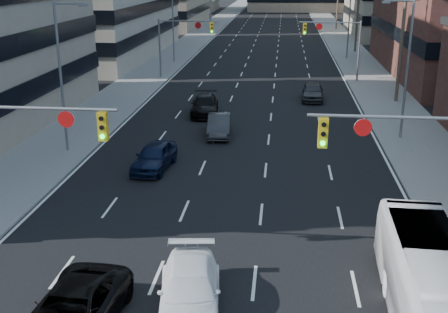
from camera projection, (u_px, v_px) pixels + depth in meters
road_surface at (274, 15)px, 137.37m from camera, size 18.00×300.00×0.02m
sidewalk_left at (227, 14)px, 138.48m from camera, size 5.00×300.00×0.15m
sidewalk_right at (321, 15)px, 136.21m from camera, size 5.00×300.00×0.15m
signal_near_left at (20, 145)px, 21.70m from camera, size 6.59×0.33×6.00m
signal_near_right at (416, 157)px, 20.23m from camera, size 6.59×0.33×6.00m
signal_far_left at (182, 36)px, 56.62m from camera, size 6.09×0.33×6.00m
signal_far_right at (336, 38)px, 55.10m from camera, size 6.09×0.33×6.00m
utility_pole_block at (402, 33)px, 45.70m from camera, size 2.20×0.28×11.00m
utility_pole_midblock at (358, 9)px, 73.98m from camera, size 2.20×0.28×11.00m
streetlight_left_near at (63, 71)px, 33.08m from camera, size 2.03×0.22×9.00m
streetlight_left_mid at (174, 20)px, 66.07m from camera, size 2.03×0.22×9.00m
streetlight_left_far at (211, 3)px, 99.07m from camera, size 2.03×0.22×9.00m
streetlight_right_near at (405, 63)px, 35.75m from camera, size 2.03×0.22×9.00m
streetlight_right_far at (348, 18)px, 68.74m from camera, size 2.03×0.22×9.00m
black_pickup at (73, 312)px, 17.32m from camera, size 2.77×5.43×1.47m
white_van at (190, 291)px, 18.47m from camera, size 2.65×5.20×1.45m
transit_bus at (434, 294)px, 17.08m from camera, size 2.64×9.99×2.76m
sedan_blue at (154, 156)px, 31.59m from camera, size 2.18×4.55×1.50m
sedan_grey_center at (219, 125)px, 38.00m from camera, size 1.84×4.39×1.41m
sedan_black_far at (205, 105)px, 43.47m from camera, size 2.51×5.22×1.47m
sedan_grey_right at (313, 91)px, 48.24m from camera, size 1.99×4.55×1.52m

